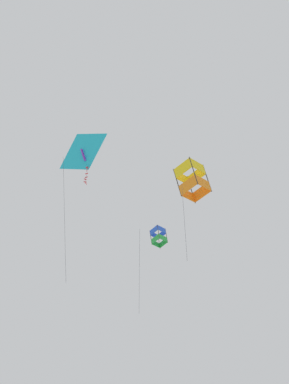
{
  "coord_description": "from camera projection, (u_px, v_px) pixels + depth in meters",
  "views": [
    {
      "loc": [
        26.47,
        -10.14,
        0.5
      ],
      "look_at": [
        1.18,
        -0.82,
        30.86
      ],
      "focal_mm": 57.84,
      "sensor_mm": 36.0,
      "label": 1
    }
  ],
  "objects": [
    {
      "name": "kite_box_low_drifter",
      "position": [
        192.0,
        180.0,
        37.13
      ],
      "size": [
        2.23,
        2.28,
        6.72
      ],
      "rotation": [
        0.28,
        0.0,
        0.43
      ],
      "color": "yellow"
    },
    {
      "name": "kite_box_near_right",
      "position": [
        158.0,
        237.0,
        45.24
      ],
      "size": [
        2.77,
        2.43,
        6.55
      ],
      "rotation": [
        0.15,
        0.0,
        0.37
      ],
      "color": "blue"
    },
    {
      "name": "kite_delta_near_left",
      "position": [
        84.0,
        153.0,
        39.39
      ],
      "size": [
        3.4,
        2.39,
        10.14
      ],
      "rotation": [
        0.49,
        0.0,
        0.5
      ],
      "color": "#1EB2C6"
    }
  ]
}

